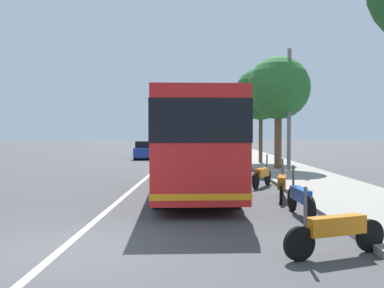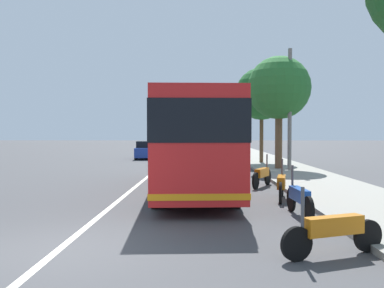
{
  "view_description": "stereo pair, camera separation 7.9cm",
  "coord_description": "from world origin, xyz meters",
  "px_view_note": "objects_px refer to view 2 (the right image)",
  "views": [
    {
      "loc": [
        -7.26,
        -2.53,
        2.14
      ],
      "look_at": [
        9.57,
        -2.23,
        1.68
      ],
      "focal_mm": 37.74,
      "sensor_mm": 36.0,
      "label": 1
    },
    {
      "loc": [
        -7.26,
        -2.61,
        2.14
      ],
      "look_at": [
        9.57,
        -2.23,
        1.68
      ],
      "focal_mm": 37.74,
      "sensor_mm": 36.0,
      "label": 2
    }
  ],
  "objects_px": {
    "motorcycle_far_end": "(262,175)",
    "roadside_tree_far_block": "(262,94)",
    "car_ahead_same_lane": "(197,146)",
    "motorcycle_by_tree": "(333,231)",
    "car_oncoming": "(148,150)",
    "car_behind_bus": "(199,143)",
    "motorcycle_angled": "(281,185)",
    "car_side_street": "(166,145)",
    "motorcycle_mid_row": "(299,198)",
    "coach_bus": "(192,139)",
    "roadside_tree_mid_block": "(279,88)",
    "utility_pole": "(290,111)"
  },
  "relations": [
    {
      "from": "motorcycle_far_end",
      "to": "roadside_tree_far_block",
      "type": "xyz_separation_m",
      "value": [
        11.59,
        -1.7,
        4.33
      ]
    },
    {
      "from": "car_side_street",
      "to": "car_ahead_same_lane",
      "type": "xyz_separation_m",
      "value": [
        -5.68,
        -3.92,
        0.04
      ]
    },
    {
      "from": "car_behind_bus",
      "to": "roadside_tree_mid_block",
      "type": "relative_size",
      "value": 0.68
    },
    {
      "from": "car_behind_bus",
      "to": "motorcycle_far_end",
      "type": "bearing_deg",
      "value": -174.16
    },
    {
      "from": "motorcycle_by_tree",
      "to": "motorcycle_angled",
      "type": "bearing_deg",
      "value": -114.33
    },
    {
      "from": "motorcycle_mid_row",
      "to": "roadside_tree_mid_block",
      "type": "xyz_separation_m",
      "value": [
        12.71,
        -1.9,
        4.2
      ]
    },
    {
      "from": "motorcycle_by_tree",
      "to": "utility_pole",
      "type": "xyz_separation_m",
      "value": [
        15.17,
        -2.56,
        2.92
      ]
    },
    {
      "from": "motorcycle_angled",
      "to": "car_behind_bus",
      "type": "relative_size",
      "value": 0.48
    },
    {
      "from": "motorcycle_by_tree",
      "to": "utility_pole",
      "type": "height_order",
      "value": "utility_pole"
    },
    {
      "from": "car_behind_bus",
      "to": "utility_pole",
      "type": "bearing_deg",
      "value": -169.76
    },
    {
      "from": "car_ahead_same_lane",
      "to": "utility_pole",
      "type": "height_order",
      "value": "utility_pole"
    },
    {
      "from": "motorcycle_mid_row",
      "to": "roadside_tree_far_block",
      "type": "relative_size",
      "value": 0.33
    },
    {
      "from": "car_side_street",
      "to": "roadside_tree_far_block",
      "type": "height_order",
      "value": "roadside_tree_far_block"
    },
    {
      "from": "roadside_tree_far_block",
      "to": "car_ahead_same_lane",
      "type": "bearing_deg",
      "value": 14.89
    },
    {
      "from": "motorcycle_by_tree",
      "to": "roadside_tree_far_block",
      "type": "height_order",
      "value": "roadside_tree_far_block"
    },
    {
      "from": "car_oncoming",
      "to": "car_behind_bus",
      "type": "xyz_separation_m",
      "value": [
        24.86,
        -4.2,
        -0.01
      ]
    },
    {
      "from": "roadside_tree_mid_block",
      "to": "utility_pole",
      "type": "distance_m",
      "value": 1.61
    },
    {
      "from": "car_ahead_same_lane",
      "to": "roadside_tree_mid_block",
      "type": "height_order",
      "value": "roadside_tree_mid_block"
    },
    {
      "from": "car_ahead_same_lane",
      "to": "roadside_tree_far_block",
      "type": "height_order",
      "value": "roadside_tree_far_block"
    },
    {
      "from": "motorcycle_mid_row",
      "to": "car_side_street",
      "type": "xyz_separation_m",
      "value": [
        40.22,
        6.89,
        0.2
      ]
    },
    {
      "from": "motorcycle_by_tree",
      "to": "car_side_street",
      "type": "distance_m",
      "value": 44.05
    },
    {
      "from": "motorcycle_by_tree",
      "to": "motorcycle_angled",
      "type": "relative_size",
      "value": 0.93
    },
    {
      "from": "motorcycle_mid_row",
      "to": "motorcycle_far_end",
      "type": "xyz_separation_m",
      "value": [
        5.7,
        0.09,
        0.0
      ]
    },
    {
      "from": "motorcycle_mid_row",
      "to": "roadside_tree_far_block",
      "type": "bearing_deg",
      "value": -8.33
    },
    {
      "from": "car_side_street",
      "to": "roadside_tree_mid_block",
      "type": "distance_m",
      "value": 29.16
    },
    {
      "from": "coach_bus",
      "to": "motorcycle_angled",
      "type": "relative_size",
      "value": 4.98
    },
    {
      "from": "motorcycle_by_tree",
      "to": "motorcycle_far_end",
      "type": "bearing_deg",
      "value": -112.43
    },
    {
      "from": "motorcycle_far_end",
      "to": "car_ahead_same_lane",
      "type": "bearing_deg",
      "value": 32.52
    },
    {
      "from": "motorcycle_by_tree",
      "to": "car_side_street",
      "type": "relative_size",
      "value": 0.46
    },
    {
      "from": "utility_pole",
      "to": "motorcycle_far_end",
      "type": "bearing_deg",
      "value": 158.53
    },
    {
      "from": "motorcycle_by_tree",
      "to": "roadside_tree_far_block",
      "type": "bearing_deg",
      "value": -116.66
    },
    {
      "from": "car_side_street",
      "to": "roadside_tree_far_block",
      "type": "xyz_separation_m",
      "value": [
        -22.93,
        -8.51,
        4.13
      ]
    },
    {
      "from": "car_behind_bus",
      "to": "car_ahead_same_lane",
      "type": "bearing_deg",
      "value": -178.64
    },
    {
      "from": "motorcycle_angled",
      "to": "motorcycle_far_end",
      "type": "relative_size",
      "value": 1.09
    },
    {
      "from": "motorcycle_by_tree",
      "to": "motorcycle_far_end",
      "type": "distance_m",
      "value": 9.02
    },
    {
      "from": "motorcycle_by_tree",
      "to": "utility_pole",
      "type": "relative_size",
      "value": 0.29
    },
    {
      "from": "car_behind_bus",
      "to": "roadside_tree_far_block",
      "type": "height_order",
      "value": "roadside_tree_far_block"
    },
    {
      "from": "motorcycle_mid_row",
      "to": "motorcycle_angled",
      "type": "height_order",
      "value": "motorcycle_angled"
    },
    {
      "from": "motorcycle_far_end",
      "to": "roadside_tree_far_block",
      "type": "bearing_deg",
      "value": 18.46
    },
    {
      "from": "motorcycle_far_end",
      "to": "car_side_street",
      "type": "bearing_deg",
      "value": 37.96
    },
    {
      "from": "car_behind_bus",
      "to": "roadside_tree_far_block",
      "type": "relative_size",
      "value": 0.67
    },
    {
      "from": "car_ahead_same_lane",
      "to": "motorcycle_far_end",
      "type": "bearing_deg",
      "value": -171.5
    },
    {
      "from": "car_oncoming",
      "to": "car_behind_bus",
      "type": "bearing_deg",
      "value": 166.15
    },
    {
      "from": "car_ahead_same_lane",
      "to": "utility_pole",
      "type": "xyz_separation_m",
      "value": [
        -22.69,
        -5.3,
        2.66
      ]
    },
    {
      "from": "coach_bus",
      "to": "motorcycle_angled",
      "type": "distance_m",
      "value": 3.8
    },
    {
      "from": "coach_bus",
      "to": "motorcycle_mid_row",
      "type": "relative_size",
      "value": 4.9
    },
    {
      "from": "motorcycle_far_end",
      "to": "car_behind_bus",
      "type": "relative_size",
      "value": 0.44
    },
    {
      "from": "motorcycle_by_tree",
      "to": "utility_pole",
      "type": "bearing_deg",
      "value": -121.13
    },
    {
      "from": "motorcycle_far_end",
      "to": "roadside_tree_mid_block",
      "type": "height_order",
      "value": "roadside_tree_mid_block"
    },
    {
      "from": "car_oncoming",
      "to": "car_ahead_same_lane",
      "type": "bearing_deg",
      "value": 156.29
    }
  ]
}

